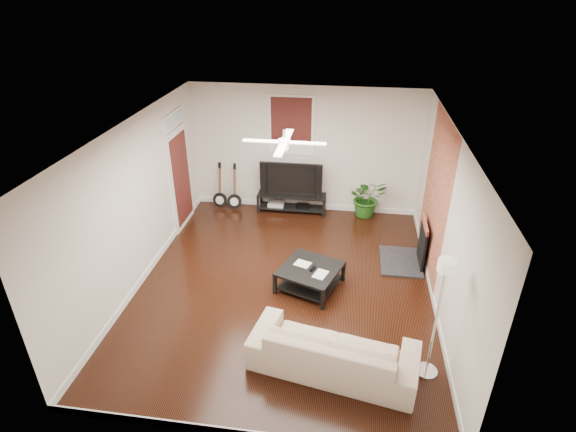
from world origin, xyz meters
name	(u,v)px	position (x,y,z in m)	size (l,w,h in m)	color
room	(284,214)	(0.00, 0.00, 1.40)	(5.01, 6.01, 2.81)	black
brick_accent	(435,197)	(2.49, 1.00, 1.40)	(0.02, 2.20, 2.80)	#A94D36
fireplace	(411,242)	(2.20, 1.00, 0.46)	(0.80, 1.10, 0.92)	black
window_back	(291,126)	(-0.30, 2.97, 1.95)	(1.00, 0.06, 1.30)	#34100E
door_left	(180,170)	(-2.46, 1.90, 1.25)	(0.08, 1.00, 2.50)	white
tv_stand	(292,203)	(-0.26, 2.78, 0.21)	(1.53, 0.41, 0.43)	black
tv	(292,178)	(-0.26, 2.80, 0.82)	(1.37, 0.18, 0.79)	black
coffee_table	(310,277)	(0.44, 0.01, 0.20)	(0.94, 0.94, 0.39)	black
sofa	(333,350)	(0.93, -1.78, 0.33)	(2.25, 0.88, 0.66)	tan
floor_lamp	(436,320)	(2.20, -1.68, 0.92)	(0.30, 0.30, 1.83)	silver
potted_plant	(367,197)	(1.41, 2.82, 0.45)	(0.81, 0.70, 0.90)	#235B1A
guitar_left	(219,186)	(-1.92, 2.75, 0.53)	(0.33, 0.23, 1.06)	black
guitar_right	(234,188)	(-1.57, 2.72, 0.53)	(0.33, 0.23, 1.06)	black
ceiling_fan	(284,142)	(0.00, 0.00, 2.60)	(1.24, 1.24, 0.32)	white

